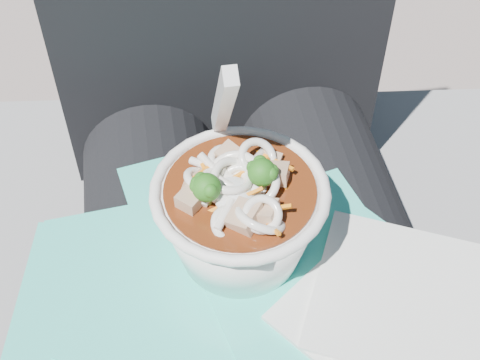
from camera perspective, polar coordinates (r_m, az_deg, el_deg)
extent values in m
cube|color=slate|center=(0.95, -0.09, -12.91)|extent=(1.05, 0.62, 0.43)
cylinder|color=black|center=(0.62, -6.03, -13.00)|extent=(0.15, 0.48, 0.15)
cylinder|color=black|center=(0.64, 10.07, -10.59)|extent=(0.15, 0.48, 0.15)
cube|color=#30CAB5|center=(0.56, 0.32, -8.06)|extent=(0.18, 0.19, 0.00)
cube|color=#30CAB5|center=(0.53, 0.99, -13.65)|extent=(0.25, 0.23, 0.00)
cube|color=#30CAB5|center=(0.53, -3.73, -11.97)|extent=(0.20, 0.20, 0.00)
cube|color=#30CAB5|center=(0.60, -1.87, -2.30)|extent=(0.18, 0.17, 0.00)
cube|color=#30CAB5|center=(0.57, 6.81, -6.47)|extent=(0.19, 0.20, 0.00)
cube|color=#30CAB5|center=(0.55, -8.94, -9.47)|extent=(0.15, 0.19, 0.00)
cube|color=#30CAB5|center=(0.54, -0.75, -9.63)|extent=(0.19, 0.19, 0.00)
cube|color=#30CAB5|center=(0.54, -9.42, -9.61)|extent=(0.20, 0.17, 0.00)
cube|color=#30CAB5|center=(0.54, -3.38, -9.12)|extent=(0.23, 0.24, 0.00)
cube|color=#30CAB5|center=(0.55, 5.02, -7.20)|extent=(0.19, 0.19, 0.00)
cube|color=silver|center=(0.53, 11.99, -11.24)|extent=(0.18, 0.18, 0.00)
cube|color=silver|center=(0.54, 13.69, -9.56)|extent=(0.18, 0.18, 0.00)
torus|color=white|center=(0.50, 0.00, -0.92)|extent=(0.14, 0.14, 0.01)
cylinder|color=#4E1E0B|center=(0.50, 0.00, -1.15)|extent=(0.12, 0.12, 0.01)
torus|color=white|center=(0.50, 0.04, -0.84)|extent=(0.06, 0.06, 0.02)
torus|color=white|center=(0.50, -1.23, -0.42)|extent=(0.05, 0.04, 0.02)
torus|color=white|center=(0.51, -0.41, 0.23)|extent=(0.05, 0.05, 0.04)
torus|color=white|center=(0.51, 1.50, 1.92)|extent=(0.04, 0.04, 0.03)
torus|color=white|center=(0.51, -0.82, 1.47)|extent=(0.05, 0.05, 0.02)
torus|color=white|center=(0.50, -0.63, -0.26)|extent=(0.05, 0.04, 0.04)
torus|color=white|center=(0.48, 1.74, -3.26)|extent=(0.05, 0.05, 0.03)
torus|color=white|center=(0.49, -0.12, -1.40)|extent=(0.05, 0.05, 0.02)
torus|color=white|center=(0.49, -0.45, -1.81)|extent=(0.03, 0.04, 0.03)
torus|color=white|center=(0.47, 1.91, -2.95)|extent=(0.03, 0.03, 0.02)
torus|color=white|center=(0.49, 1.68, -0.52)|extent=(0.04, 0.05, 0.03)
torus|color=white|center=(0.50, -3.30, -0.08)|extent=(0.04, 0.04, 0.03)
torus|color=white|center=(0.50, -0.03, -0.59)|extent=(0.05, 0.04, 0.03)
torus|color=white|center=(0.48, -0.90, -3.80)|extent=(0.04, 0.04, 0.03)
torus|color=white|center=(0.50, -0.33, -0.55)|extent=(0.04, 0.04, 0.02)
torus|color=white|center=(0.50, -0.48, 0.19)|extent=(0.06, 0.06, 0.03)
torus|color=white|center=(0.49, -1.03, -0.01)|extent=(0.05, 0.05, 0.02)
cylinder|color=white|center=(0.47, -1.32, -2.96)|extent=(0.02, 0.03, 0.01)
cylinder|color=white|center=(0.50, -1.84, 0.57)|extent=(0.03, 0.01, 0.01)
cylinder|color=white|center=(0.48, -2.40, -1.48)|extent=(0.03, 0.02, 0.02)
cylinder|color=white|center=(0.49, -2.67, -0.98)|extent=(0.02, 0.02, 0.01)
cylinder|color=white|center=(0.51, 1.64, 2.08)|extent=(0.02, 0.03, 0.02)
cylinder|color=white|center=(0.51, -2.81, 1.19)|extent=(0.03, 0.03, 0.01)
cylinder|color=white|center=(0.50, -2.10, 0.82)|extent=(0.03, 0.03, 0.02)
cylinder|color=#83A650|center=(0.50, 1.84, -0.27)|extent=(0.01, 0.01, 0.01)
sphere|color=#175513|center=(0.49, 1.88, 0.67)|extent=(0.02, 0.02, 0.02)
sphere|color=#175513|center=(0.49, 1.72, 1.54)|extent=(0.01, 0.01, 0.01)
sphere|color=#175513|center=(0.49, 1.16, 1.08)|extent=(0.01, 0.01, 0.01)
sphere|color=#175513|center=(0.48, 2.63, 0.54)|extent=(0.01, 0.01, 0.01)
sphere|color=#175513|center=(0.49, 2.71, 0.79)|extent=(0.01, 0.01, 0.01)
cylinder|color=#83A650|center=(0.49, -2.82, -1.57)|extent=(0.01, 0.01, 0.01)
sphere|color=#175513|center=(0.48, -2.87, -0.64)|extent=(0.02, 0.02, 0.02)
sphere|color=#175513|center=(0.47, -2.57, -0.90)|extent=(0.01, 0.01, 0.01)
sphere|color=#175513|center=(0.48, -3.35, 0.07)|extent=(0.01, 0.01, 0.01)
sphere|color=#175513|center=(0.48, -3.65, -0.26)|extent=(0.01, 0.01, 0.01)
sphere|color=#175513|center=(0.48, -3.72, -0.51)|extent=(0.01, 0.01, 0.01)
cube|color=orange|center=(0.51, 3.16, 1.56)|extent=(0.02, 0.03, 0.01)
cube|color=orange|center=(0.48, 1.79, -2.60)|extent=(0.04, 0.01, 0.02)
cube|color=orange|center=(0.48, -0.49, -1.80)|extent=(0.04, 0.01, 0.02)
cube|color=orange|center=(0.49, -2.49, -0.31)|extent=(0.01, 0.04, 0.01)
cube|color=orange|center=(0.50, -3.08, 0.80)|extent=(0.03, 0.02, 0.01)
cube|color=orange|center=(0.51, 2.75, 0.81)|extent=(0.02, 0.04, 0.01)
cube|color=orange|center=(0.47, 2.14, -3.60)|extent=(0.02, 0.03, 0.01)
cube|color=orange|center=(0.50, 0.37, 0.69)|extent=(0.04, 0.02, 0.01)
cube|color=#A57B5D|center=(0.50, 3.17, 0.55)|extent=(0.02, 0.03, 0.02)
cube|color=#A57B5D|center=(0.52, 2.54, 1.51)|extent=(0.02, 0.02, 0.01)
cube|color=#A57B5D|center=(0.51, -0.90, 2.09)|extent=(0.02, 0.03, 0.02)
cube|color=#A57B5D|center=(0.50, -3.37, -0.68)|extent=(0.03, 0.03, 0.02)
cube|color=#A57B5D|center=(0.49, -4.17, -1.58)|extent=(0.03, 0.03, 0.01)
cube|color=#A57B5D|center=(0.47, 0.40, -3.15)|extent=(0.03, 0.03, 0.02)
cube|color=#A57B5D|center=(0.48, 2.25, -2.80)|extent=(0.02, 0.03, 0.02)
ellipsoid|color=white|center=(0.49, -0.50, -1.42)|extent=(0.03, 0.04, 0.01)
cube|color=white|center=(0.48, -1.40, 6.55)|extent=(0.01, 0.08, 0.12)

